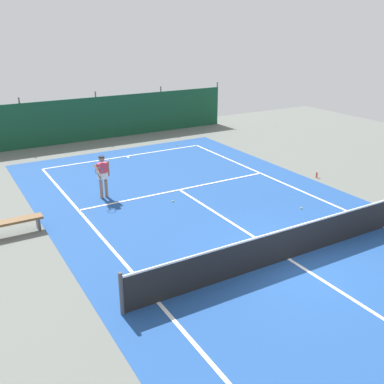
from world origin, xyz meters
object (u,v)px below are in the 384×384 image
object	(u,v)px
tennis_player	(103,174)
tennis_ball_by_sideline	(177,145)
courtside_bench	(16,223)
water_bottle	(317,175)
tennis_net	(290,243)
tennis_ball_midcourt	(301,208)
tennis_ball_near_player	(173,201)

from	to	relation	value
tennis_player	tennis_ball_by_sideline	distance (m)	8.02
courtside_bench	water_bottle	bearing A→B (deg)	-3.94
water_bottle	tennis_ball_by_sideline	bearing A→B (deg)	109.74
tennis_net	tennis_ball_by_sideline	world-z (taller)	tennis_net
tennis_ball_midcourt	water_bottle	xyz separation A→B (m)	(3.00, 2.24, 0.09)
tennis_net	tennis_player	distance (m)	7.70
tennis_ball_midcourt	courtside_bench	size ratio (longest dim) A/B	0.04
water_bottle	tennis_ball_near_player	bearing A→B (deg)	174.13
tennis_player	courtside_bench	size ratio (longest dim) A/B	1.03
tennis_player	tennis_net	bearing A→B (deg)	110.72
tennis_ball_by_sideline	courtside_bench	bearing A→B (deg)	-144.18
tennis_ball_midcourt	tennis_ball_by_sideline	xyz separation A→B (m)	(0.26, 9.88, 0.00)
tennis_player	water_bottle	world-z (taller)	tennis_player
tennis_ball_near_player	tennis_ball_midcourt	size ratio (longest dim) A/B	1.00
tennis_player	tennis_ball_near_player	xyz separation A→B (m)	(2.07, -1.71, -0.93)
tennis_ball_midcourt	courtside_bench	world-z (taller)	courtside_bench
tennis_net	tennis_ball_midcourt	distance (m)	3.82
tennis_player	tennis_ball_by_sideline	bearing A→B (deg)	-140.02
tennis_ball_near_player	tennis_ball_by_sideline	distance (m)	7.99
tennis_ball_midcourt	tennis_ball_by_sideline	bearing A→B (deg)	88.48
tennis_player	tennis_ball_near_player	bearing A→B (deg)	139.22
tennis_ball_near_player	water_bottle	world-z (taller)	water_bottle
tennis_ball_midcourt	water_bottle	world-z (taller)	water_bottle
tennis_net	courtside_bench	world-z (taller)	tennis_net
tennis_net	tennis_ball_near_player	distance (m)	5.50
tennis_ball_near_player	tennis_ball_by_sideline	size ratio (longest dim) A/B	1.00
tennis_ball_near_player	tennis_ball_midcourt	xyz separation A→B (m)	(3.66, -2.93, 0.00)
tennis_ball_by_sideline	water_bottle	xyz separation A→B (m)	(2.74, -7.64, 0.09)
tennis_ball_near_player	tennis_ball_midcourt	distance (m)	4.69
tennis_ball_near_player	tennis_ball_by_sideline	world-z (taller)	same
tennis_net	courtside_bench	xyz separation A→B (m)	(-6.31, 5.58, -0.14)
tennis_player	water_bottle	xyz separation A→B (m)	(8.74, -2.39, -0.84)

